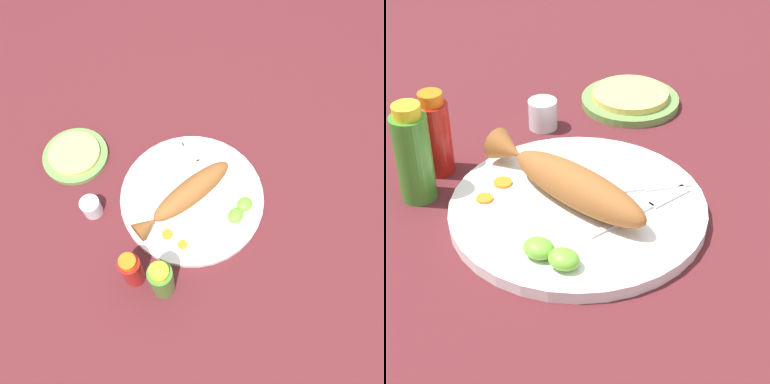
{
  "view_description": "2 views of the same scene",
  "coord_description": "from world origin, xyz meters",
  "views": [
    {
      "loc": [
        -0.32,
        -0.27,
        0.88
      ],
      "look_at": [
        0.0,
        0.0,
        0.04
      ],
      "focal_mm": 35.0,
      "sensor_mm": 36.0,
      "label": 1
    },
    {
      "loc": [
        0.44,
        -0.66,
        0.6
      ],
      "look_at": [
        0.0,
        0.0,
        0.04
      ],
      "focal_mm": 65.0,
      "sensor_mm": 36.0,
      "label": 2
    }
  ],
  "objects": [
    {
      "name": "salt_cup",
      "position": [
        -0.19,
        0.17,
        0.02
      ],
      "size": [
        0.05,
        0.05,
        0.05
      ],
      "color": "silver",
      "rests_on": "ground_plane"
    },
    {
      "name": "main_plate",
      "position": [
        0.0,
        0.0,
        0.01
      ],
      "size": [
        0.37,
        0.37,
        0.02
      ],
      "primitive_type": "cylinder",
      "color": "white",
      "rests_on": "ground_plane"
    },
    {
      "name": "carrot_slice_near",
      "position": [
        -0.12,
        -0.02,
        0.02
      ],
      "size": [
        0.03,
        0.03,
        0.0
      ],
      "primitive_type": "cylinder",
      "color": "orange",
      "rests_on": "main_plate"
    },
    {
      "name": "fried_fish",
      "position": [
        -0.02,
        0.0,
        0.05
      ],
      "size": [
        0.3,
        0.1,
        0.06
      ],
      "rotation": [
        0.0,
        0.0,
        -0.16
      ],
      "color": "#935628",
      "rests_on": "main_plate"
    },
    {
      "name": "tortilla_plate",
      "position": [
        -0.11,
        0.32,
        0.01
      ],
      "size": [
        0.18,
        0.18,
        0.01
      ],
      "primitive_type": "cylinder",
      "color": "#6B9E4C",
      "rests_on": "ground_plane"
    },
    {
      "name": "ground_plane",
      "position": [
        0.0,
        0.0,
        0.0
      ],
      "size": [
        4.0,
        4.0,
        0.0
      ],
      "primitive_type": "plane",
      "color": "#561E23"
    },
    {
      "name": "lime_wedge_main",
      "position": [
        0.02,
        -0.12,
        0.03
      ],
      "size": [
        0.04,
        0.04,
        0.02
      ],
      "primitive_type": "ellipsoid",
      "color": "#6BB233",
      "rests_on": "main_plate"
    },
    {
      "name": "hot_sauce_bottle_red",
      "position": [
        -0.24,
        -0.03,
        0.06
      ],
      "size": [
        0.05,
        0.05,
        0.13
      ],
      "color": "#B21914",
      "rests_on": "ground_plane"
    },
    {
      "name": "hot_sauce_bottle_green",
      "position": [
        -0.22,
        -0.1,
        0.07
      ],
      "size": [
        0.05,
        0.05,
        0.15
      ],
      "color": "#3D8428",
      "rests_on": "ground_plane"
    },
    {
      "name": "fork_far",
      "position": [
        0.09,
        0.04,
        0.02
      ],
      "size": [
        0.07,
        0.18,
        0.0
      ],
      "rotation": [
        0.0,
        0.0,
        7.55
      ],
      "color": "silver",
      "rests_on": "main_plate"
    },
    {
      "name": "tortilla_stack",
      "position": [
        -0.11,
        0.32,
        0.02
      ],
      "size": [
        0.14,
        0.14,
        0.01
      ],
      "primitive_type": "cylinder",
      "color": "#E0C666",
      "rests_on": "tortilla_plate"
    },
    {
      "name": "lime_wedge_side",
      "position": [
        0.06,
        -0.12,
        0.03
      ],
      "size": [
        0.04,
        0.04,
        0.02
      ],
      "primitive_type": "ellipsoid",
      "color": "#6BB233",
      "rests_on": "main_plate"
    },
    {
      "name": "carrot_slice_mid",
      "position": [
        -0.12,
        -0.07,
        0.02
      ],
      "size": [
        0.02,
        0.02,
        0.0
      ],
      "primitive_type": "cylinder",
      "color": "orange",
      "rests_on": "main_plate"
    },
    {
      "name": "fork_near",
      "position": [
        0.05,
        0.08,
        0.02
      ],
      "size": [
        0.14,
        0.14,
        0.0
      ],
      "rotation": [
        0.0,
        0.0,
        7.07
      ],
      "color": "silver",
      "rests_on": "main_plate"
    }
  ]
}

